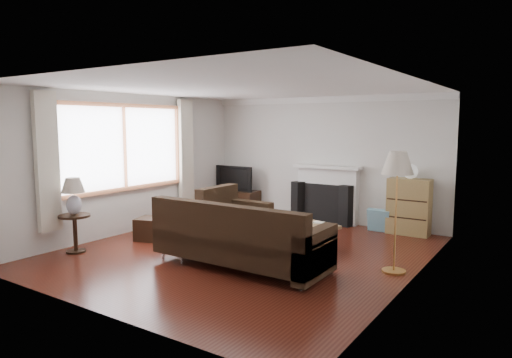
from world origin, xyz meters
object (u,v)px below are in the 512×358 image
Objects in this scene: sectional_sofa at (241,236)px; coffee_table at (304,235)px; bookshelf at (409,207)px; side_table at (75,233)px; tv_stand at (237,201)px; floor_lamp at (396,213)px.

sectional_sofa reaches higher than coffee_table.
bookshelf is 5.62m from side_table.
coffee_table is at bearing -121.83° from bookshelf.
tv_stand is 1.01× the size of bookshelf.
floor_lamp reaches higher than tv_stand.
tv_stand reaches higher than coffee_table.
tv_stand is 4.77m from floor_lamp.
floor_lamp is 4.73m from side_table.
bookshelf is 0.96× the size of coffee_table.
sectional_sofa is at bearing -153.69° from floor_lamp.
bookshelf is 3.48m from sectional_sofa.
side_table reaches higher than coffee_table.
side_table is at bearing -134.53° from bookshelf.
tv_stand is 3.18m from coffee_table.
floor_lamp is at bearing -27.95° from tv_stand.
floor_lamp is 2.75× the size of side_table.
tv_stand is 3.77m from bookshelf.
floor_lamp is at bearing -79.23° from bookshelf.
coffee_table is at bearing 78.04° from sectional_sofa.
bookshelf is 2.17m from coffee_table.
floor_lamp is at bearing 21.80° from side_table.
coffee_table is at bearing 164.59° from floor_lamp.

